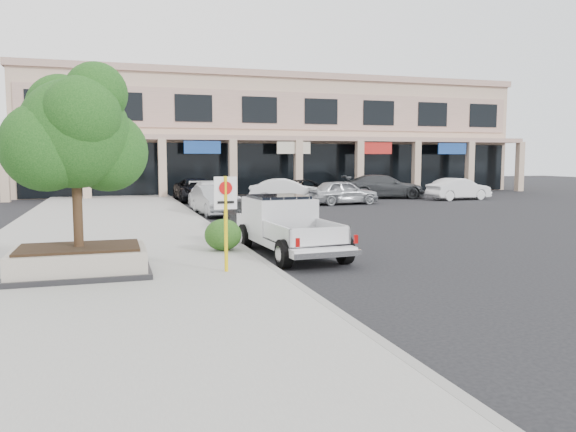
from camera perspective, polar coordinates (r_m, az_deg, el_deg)
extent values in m
plane|color=black|center=(14.37, 4.83, -5.67)|extent=(120.00, 120.00, 0.00)
cube|color=gray|center=(19.23, -17.68, -2.74)|extent=(8.00, 52.00, 0.15)
cube|color=gray|center=(19.60, -6.05, -2.32)|extent=(0.20, 52.00, 0.15)
cube|color=#CBB08F|center=(48.90, -1.54, 7.87)|extent=(40.00, 10.00, 9.00)
cube|color=tan|center=(49.29, -1.55, 13.40)|extent=(40.40, 10.40, 0.50)
cube|color=tan|center=(43.06, 0.70, 7.86)|extent=(40.00, 2.20, 0.35)
cube|color=#CBB08F|center=(40.63, -26.87, 4.23)|extent=(0.55, 0.55, 4.20)
cube|color=#CBB08F|center=(52.13, 22.48, 4.67)|extent=(0.55, 0.55, 4.20)
cube|color=black|center=(44.05, 0.27, 4.83)|extent=(39.20, 0.08, 3.90)
cube|color=black|center=(14.11, -20.37, -5.38)|extent=(3.20, 2.20, 0.12)
cube|color=gray|center=(14.05, -20.42, -4.14)|extent=(3.00, 2.00, 0.50)
cube|color=black|center=(14.01, -20.46, -3.01)|extent=(2.70, 1.70, 0.06)
cylinder|color=#332613|center=(13.89, -20.63, 1.60)|extent=(0.22, 0.22, 2.20)
sphere|color=#10390F|center=(13.86, -20.86, 7.80)|extent=(2.50, 2.50, 2.50)
sphere|color=#10390F|center=(14.13, -17.88, 6.23)|extent=(1.90, 1.90, 1.90)
sphere|color=#10390F|center=(14.41, -22.04, 10.06)|extent=(1.60, 1.60, 1.60)
cylinder|color=yellow|center=(13.53, -6.33, -0.83)|extent=(0.09, 0.09, 2.30)
cube|color=white|center=(13.46, -6.37, 2.34)|extent=(0.55, 0.03, 0.78)
cylinder|color=red|center=(13.42, -6.35, 2.84)|extent=(0.32, 0.02, 0.32)
ellipsoid|color=#194012|center=(16.68, -6.61, -1.91)|extent=(1.10, 0.99, 0.93)
imported|color=#2F3235|center=(21.12, -3.33, 0.06)|extent=(1.99, 4.33, 1.44)
imported|color=#999CA0|center=(28.31, -7.42, 1.58)|extent=(1.89, 4.62, 1.49)
imported|color=silver|center=(30.72, -7.58, 2.01)|extent=(2.29, 5.49, 1.58)
imported|color=black|center=(37.35, -9.31, 2.63)|extent=(2.58, 5.48, 1.51)
imported|color=#A0A2A7|center=(34.74, 5.56, 2.43)|extent=(4.59, 2.19, 1.51)
imported|color=silver|center=(34.87, -0.10, 2.52)|extent=(5.02, 2.82, 1.57)
imported|color=#323437|center=(40.33, 9.68, 2.98)|extent=(6.14, 3.64, 1.67)
imported|color=black|center=(38.51, 2.12, 2.70)|extent=(5.16, 2.80, 1.38)
imported|color=#969A9D|center=(39.59, 6.09, 2.73)|extent=(4.14, 2.31, 1.33)
imported|color=silver|center=(40.11, 16.96, 2.64)|extent=(4.60, 2.00, 1.47)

